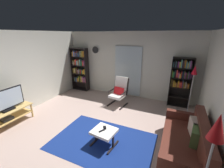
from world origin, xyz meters
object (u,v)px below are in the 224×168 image
object	(u,v)px
leather_sofa	(186,144)
lounge_armchair	(119,91)
tv_stand	(9,115)
ottoman	(104,133)
cell_phone	(105,128)
floor_lamp_by_sofa	(212,148)
tv_remote	(102,131)
wall_clock	(95,50)
bookshelf_near_sofa	(181,79)
television	(6,101)
floor_lamp_by_shelf	(193,77)
bookshelf_near_tv	(80,68)

from	to	relation	value
leather_sofa	lounge_armchair	size ratio (longest dim) A/B	1.79
tv_stand	ottoman	size ratio (longest dim) A/B	2.11
cell_phone	floor_lamp_by_sofa	distance (m)	2.33
tv_remote	wall_clock	size ratio (longest dim) A/B	0.50
tv_stand	wall_clock	size ratio (longest dim) A/B	4.18
lounge_armchair	wall_clock	size ratio (longest dim) A/B	3.53
floor_lamp_by_sofa	wall_clock	bearing A→B (deg)	132.50
bookshelf_near_sofa	tv_remote	size ratio (longest dim) A/B	12.16
television	bookshelf_near_sofa	world-z (taller)	bookshelf_near_sofa
bookshelf_near_sofa	cell_phone	bearing A→B (deg)	-118.56
tv_stand	bookshelf_near_sofa	world-z (taller)	bookshelf_near_sofa
wall_clock	leather_sofa	bearing A→B (deg)	-35.90
bookshelf_near_sofa	leather_sofa	distance (m)	2.64
leather_sofa	ottoman	size ratio (longest dim) A/B	3.20
tv_remote	wall_clock	distance (m)	3.92
tv_remote	floor_lamp_by_shelf	bearing A→B (deg)	82.23
television	bookshelf_near_sofa	distance (m)	5.45
television	lounge_armchair	bearing A→B (deg)	47.17
lounge_armchair	television	bearing A→B (deg)	-132.83
tv_stand	leather_sofa	world-z (taller)	leather_sofa
floor_lamp_by_sofa	cell_phone	bearing A→B (deg)	148.66
cell_phone	lounge_armchair	bearing A→B (deg)	71.02
tv_stand	television	world-z (taller)	television
lounge_armchair	cell_phone	bearing A→B (deg)	-77.87
bookshelf_near_sofa	ottoman	world-z (taller)	bookshelf_near_sofa
leather_sofa	floor_lamp_by_sofa	distance (m)	1.77
floor_lamp_by_shelf	cell_phone	bearing A→B (deg)	-129.90
floor_lamp_by_shelf	wall_clock	distance (m)	3.89
wall_clock	tv_stand	bearing A→B (deg)	-104.20
tv_stand	floor_lamp_by_shelf	bearing A→B (deg)	30.19
bookshelf_near_tv	leather_sofa	size ratio (longest dim) A/B	1.04
wall_clock	bookshelf_near_tv	bearing A→B (deg)	-167.48
cell_phone	bookshelf_near_tv	bearing A→B (deg)	102.38
television	floor_lamp_by_shelf	bearing A→B (deg)	30.05
leather_sofa	ottoman	distance (m)	1.77
leather_sofa	floor_lamp_by_shelf	world-z (taller)	floor_lamp_by_shelf
television	leather_sofa	bearing A→B (deg)	9.66
bookshelf_near_tv	lounge_armchair	bearing A→B (deg)	-18.41
ottoman	bookshelf_near_sofa	bearing A→B (deg)	62.62
floor_lamp_by_sofa	floor_lamp_by_shelf	size ratio (longest dim) A/B	1.09
leather_sofa	tv_remote	world-z (taller)	leather_sofa
floor_lamp_by_sofa	floor_lamp_by_shelf	world-z (taller)	floor_lamp_by_sofa
leather_sofa	floor_lamp_by_sofa	bearing A→B (deg)	-87.66
lounge_armchair	floor_lamp_by_shelf	world-z (taller)	floor_lamp_by_shelf
ottoman	television	bearing A→B (deg)	-172.41
lounge_armchair	cell_phone	size ratio (longest dim) A/B	7.30
tv_remote	floor_lamp_by_shelf	xyz separation A→B (m)	(1.86, 2.36, 0.87)
bookshelf_near_sofa	lounge_armchair	xyz separation A→B (m)	(-1.99, -0.78, -0.49)
lounge_armchair	tv_remote	size ratio (longest dim) A/B	7.10
tv_stand	floor_lamp_by_shelf	distance (m)	5.46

